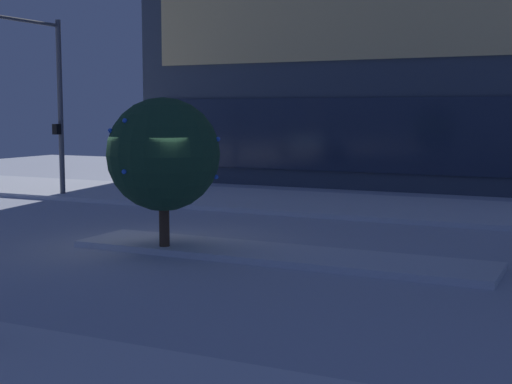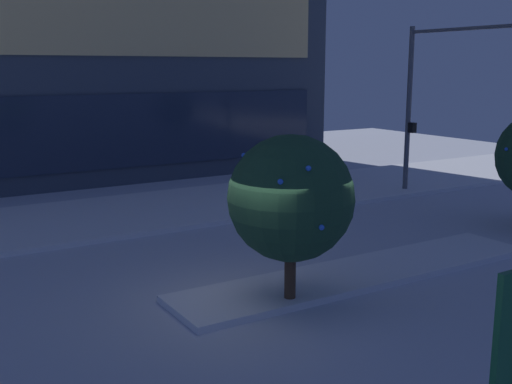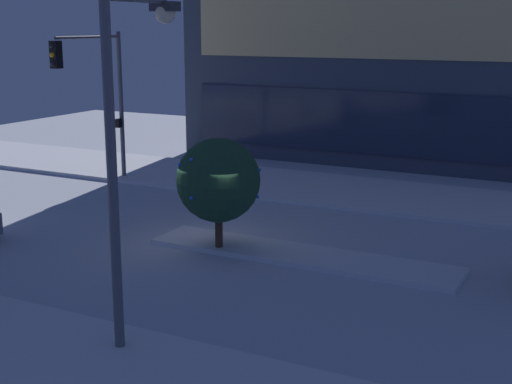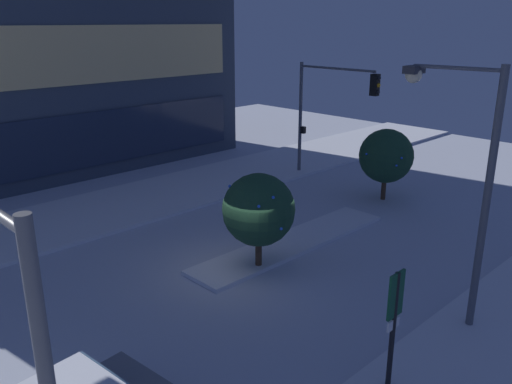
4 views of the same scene
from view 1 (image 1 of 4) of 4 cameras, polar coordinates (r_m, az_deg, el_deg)
ground at (r=15.99m, az=-7.70°, el=-4.55°), size 52.00×52.00×0.00m
curb_strip_far at (r=23.45m, az=3.83°, el=-0.85°), size 52.00×5.20×0.14m
median_strip at (r=15.04m, az=1.47°, el=-4.92°), size 9.00×1.80×0.14m
traffic_light_corner_far_left at (r=25.06m, az=-17.54°, el=8.77°), size 0.32×4.06×6.14m
decorated_tree_median at (r=15.42m, az=-7.32°, el=2.94°), size 2.40×2.42×3.31m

